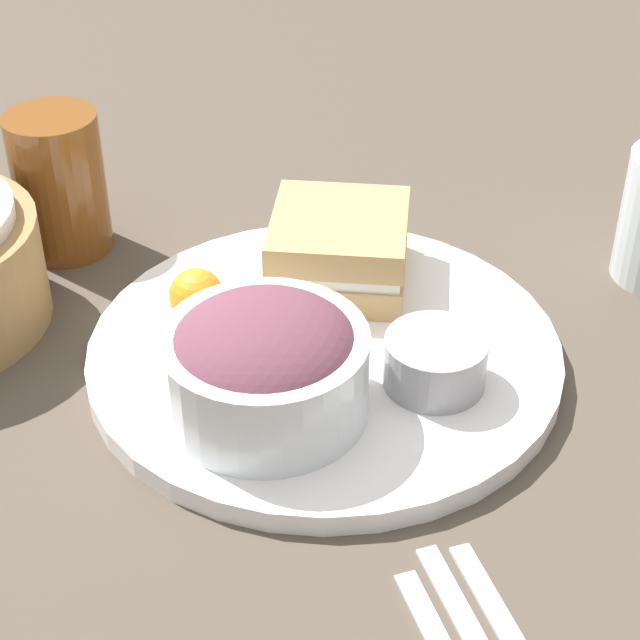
{
  "coord_description": "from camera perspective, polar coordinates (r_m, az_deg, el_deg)",
  "views": [
    {
      "loc": [
        -0.58,
        -0.0,
        0.45
      ],
      "look_at": [
        0.0,
        0.0,
        0.04
      ],
      "focal_mm": 60.0,
      "sensor_mm": 36.0,
      "label": 1
    }
  ],
  "objects": [
    {
      "name": "salad_bowl",
      "position": [
        0.65,
        -3.23,
        -2.32
      ],
      "size": [
        0.13,
        0.13,
        0.07
      ],
      "color": "white",
      "rests_on": "plate"
    },
    {
      "name": "ground_plane",
      "position": [
        0.73,
        0.0,
        -2.24
      ],
      "size": [
        4.0,
        4.0,
        0.0
      ],
      "primitive_type": "plane",
      "color": "#4C4238"
    },
    {
      "name": "orange_wedge",
      "position": [
        0.74,
        -6.83,
        1.3
      ],
      "size": [
        0.04,
        0.04,
        0.04
      ],
      "primitive_type": "sphere",
      "color": "orange",
      "rests_on": "plate"
    },
    {
      "name": "plate",
      "position": [
        0.73,
        0.0,
        -1.77
      ],
      "size": [
        0.32,
        0.32,
        0.02
      ],
      "primitive_type": "cylinder",
      "color": "white",
      "rests_on": "ground_plane"
    },
    {
      "name": "dressing_cup",
      "position": [
        0.68,
        5.9,
        -2.22
      ],
      "size": [
        0.07,
        0.07,
        0.03
      ],
      "primitive_type": "cylinder",
      "color": "#99999E",
      "rests_on": "plate"
    },
    {
      "name": "drink_glass",
      "position": [
        0.85,
        -13.93,
        7.1
      ],
      "size": [
        0.07,
        0.07,
        0.11
      ],
      "primitive_type": "cylinder",
      "color": "brown",
      "rests_on": "ground_plane"
    },
    {
      "name": "sandwich",
      "position": [
        0.77,
        0.8,
        3.82
      ],
      "size": [
        0.11,
        0.11,
        0.05
      ],
      "color": "tan",
      "rests_on": "plate"
    }
  ]
}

